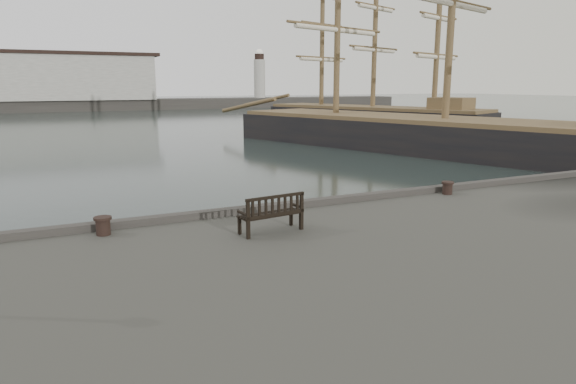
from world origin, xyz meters
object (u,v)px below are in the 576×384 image
at_px(bollard_left, 103,226).
at_px(bollard_right, 447,188).
at_px(bench, 271,220).
at_px(tall_ship_far, 372,123).
at_px(tall_ship_main, 443,143).

xyz_separation_m(bollard_left, bollard_right, (10.10, 0.03, -0.01)).
bearing_deg(bench, tall_ship_far, 45.36).
xyz_separation_m(bench, tall_ship_main, (21.65, 18.27, -1.13)).
distance_m(bench, tall_ship_far, 46.39).
bearing_deg(tall_ship_far, bollard_left, -153.36).
relative_size(bollard_right, tall_ship_main, 0.01).
relative_size(bench, tall_ship_main, 0.04).
distance_m(bench, bollard_right, 6.75).
xyz_separation_m(bollard_left, tall_ship_far, (31.71, 35.39, -1.02)).
height_order(bollard_right, tall_ship_far, tall_ship_far).
relative_size(bench, bollard_left, 3.75).
bearing_deg(tall_ship_main, tall_ship_far, 51.50).
height_order(bollard_left, tall_ship_main, tall_ship_main).
xyz_separation_m(bench, bollard_right, (6.58, 1.46, -0.08)).
height_order(tall_ship_main, tall_ship_far, tall_ship_main).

